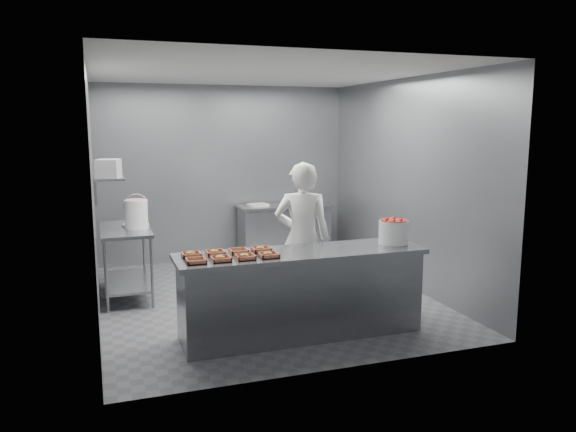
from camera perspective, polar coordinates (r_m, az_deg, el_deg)
The scene contains 24 objects.
floor at distance 7.26m, azimuth -2.39°, elevation -8.26°, with size 4.50×4.50×0.00m, color #4C4C51.
ceiling at distance 6.95m, azimuth -2.55°, elevation 14.34°, with size 4.50×4.50×0.00m, color white.
wall_back at distance 9.13m, azimuth -6.49°, elevation 4.30°, with size 4.00×0.04×2.80m, color slate.
wall_left at distance 6.68m, azimuth -19.15°, elevation 2.00°, with size 0.04×4.50×2.80m, color slate.
wall_right at distance 7.77m, azimuth 11.85°, elevation 3.28°, with size 0.04×4.50×2.80m, color slate.
service_counter at distance 5.90m, azimuth 1.36°, elevation -7.83°, with size 2.60×0.70×0.90m.
prep_table at distance 7.42m, azimuth -16.11°, elevation -3.50°, with size 0.60×1.20×0.90m.
back_counter at distance 9.17m, azimuth -0.41°, elevation -1.60°, with size 1.50×0.60×0.90m.
wall_shelf at distance 7.27m, azimuth -17.80°, elevation 3.81°, with size 0.35×0.90×0.03m, color slate.
tray_0 at distance 5.38m, azimuth -9.34°, elevation -4.51°, with size 0.19×0.18×0.04m.
tray_1 at distance 5.42m, azimuth -6.86°, elevation -4.31°, with size 0.19×0.18×0.06m.
tray_2 at distance 5.47m, azimuth -4.40°, elevation -4.13°, with size 0.19×0.18×0.06m.
tray_3 at distance 5.53m, azimuth -1.99°, elevation -3.95°, with size 0.19×0.18×0.06m.
tray_4 at distance 5.63m, azimuth -9.83°, elevation -3.85°, with size 0.19×0.18×0.06m.
tray_5 at distance 5.67m, azimuth -7.43°, elevation -3.70°, with size 0.19×0.18×0.06m.
tray_6 at distance 5.72m, azimuth -5.04°, elevation -3.57°, with size 0.19×0.18×0.04m.
tray_7 at distance 5.78m, azimuth -2.76°, elevation -3.38°, with size 0.19×0.18×0.06m.
worker at distance 6.50m, azimuth 1.47°, elevation -2.29°, with size 0.65×0.42×1.77m, color white.
strawberry_tub at distance 6.23m, azimuth 10.66°, elevation -1.49°, with size 0.32×0.32×0.26m.
glaze_bucket at distance 7.26m, azimuth -15.16°, elevation 0.26°, with size 0.30×0.28×0.44m.
bucket_lid at distance 7.48m, azimuth -15.20°, elevation -0.86°, with size 0.33×0.33×0.03m, color white.
rag at distance 7.51m, azimuth -15.84°, elevation -0.86°, with size 0.14×0.12×0.02m, color #CCB28C.
appliance at distance 6.99m, azimuth -17.79°, elevation 4.62°, with size 0.25×0.29×0.22m, color gray.
paper_stack at distance 8.96m, azimuth -3.07°, elevation 1.15°, with size 0.30×0.22×0.04m, color silver.
Camera 1 is at (-1.96, -6.64, 2.20)m, focal length 35.00 mm.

